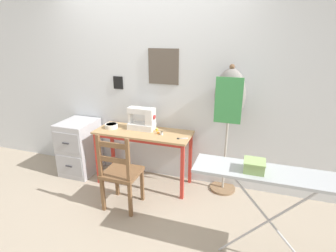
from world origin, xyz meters
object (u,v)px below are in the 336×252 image
thread_spool_far_edge (162,133)px  scissors (181,138)px  thread_spool_near_machine (157,130)px  thread_spool_mid_table (158,133)px  wooden_chair (121,173)px  dress_form (229,102)px  filing_cabinet (80,147)px  sewing_machine (143,120)px  fabric_bowl (111,126)px  storage_box (254,166)px  ironing_board (275,179)px

thread_spool_far_edge → scissors: bearing=-11.4°
thread_spool_near_machine → thread_spool_mid_table: (0.05, -0.07, -0.01)m
wooden_chair → dress_form: 1.49m
filing_cabinet → scissors: bearing=-3.0°
scissors → thread_spool_near_machine: size_ratio=3.04×
thread_spool_far_edge → wooden_chair: bearing=-119.4°
wooden_chair → filing_cabinet: bearing=149.6°
sewing_machine → wooden_chair: sewing_machine is taller
fabric_bowl → thread_spool_far_edge: (0.71, -0.02, -0.01)m
wooden_chair → storage_box: storage_box is taller
thread_spool_near_machine → wooden_chair: bearing=-108.2°
fabric_bowl → thread_spool_mid_table: size_ratio=4.22×
scissors → wooden_chair: bearing=-139.1°
sewing_machine → storage_box: (1.38, -0.96, 0.05)m
fabric_bowl → wooden_chair: size_ratio=0.18×
sewing_machine → dress_form: (1.06, 0.10, 0.30)m
ironing_board → thread_spool_far_edge: bearing=146.3°
dress_form → wooden_chair: bearing=-145.5°
sewing_machine → thread_spool_far_edge: bearing=-19.0°
dress_form → storage_box: size_ratio=9.71×
thread_spool_near_machine → dress_form: size_ratio=0.03×
sewing_machine → thread_spool_far_edge: sewing_machine is taller
thread_spool_far_edge → wooden_chair: (-0.30, -0.53, -0.32)m
thread_spool_near_machine → ironing_board: size_ratio=0.03×
fabric_bowl → thread_spool_mid_table: (0.66, -0.01, -0.01)m
thread_spool_mid_table → dress_form: bearing=12.6°
scissors → ironing_board: 1.28m
thread_spool_near_machine → thread_spool_mid_table: size_ratio=1.10×
wooden_chair → scissors: bearing=40.9°
fabric_bowl → scissors: 0.97m
scissors → storage_box: size_ratio=0.82×
fabric_bowl → ironing_board: ironing_board is taller
thread_spool_far_edge → ironing_board: bearing=-33.7°
filing_cabinet → thread_spool_near_machine: bearing=2.8°
thread_spool_near_machine → thread_spool_far_edge: size_ratio=1.06×
wooden_chair → dress_form: dress_form is taller
thread_spool_mid_table → ironing_board: ironing_board is taller
sewing_machine → wooden_chair: 0.77m
filing_cabinet → thread_spool_mid_table: bearing=-0.7°
sewing_machine → thread_spool_near_machine: (0.19, -0.01, -0.11)m
thread_spool_mid_table → storage_box: bearing=-37.7°
scissors → dress_form: (0.51, 0.25, 0.43)m
thread_spool_mid_table → thread_spool_far_edge: size_ratio=0.96×
wooden_chair → sewing_machine: bearing=89.2°
thread_spool_mid_table → storage_box: size_ratio=0.24×
sewing_machine → fabric_bowl: sewing_machine is taller
filing_cabinet → dress_form: dress_form is taller
fabric_bowl → filing_cabinet: 0.67m
fabric_bowl → thread_spool_far_edge: 0.71m
filing_cabinet → dress_form: bearing=4.8°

